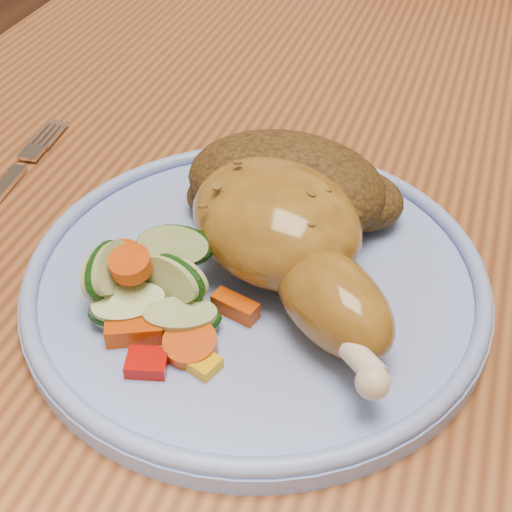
# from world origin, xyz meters

# --- Properties ---
(dining_table) EXTENTS (0.90, 1.40, 0.75)m
(dining_table) POSITION_xyz_m (0.00, 0.00, 0.67)
(dining_table) COLOR brown
(dining_table) RESTS_ON ground
(chair_far) EXTENTS (0.42, 0.42, 0.91)m
(chair_far) POSITION_xyz_m (0.00, 0.63, 0.49)
(chair_far) COLOR #4C2D16
(chair_far) RESTS_ON ground
(plate) EXTENTS (0.28, 0.28, 0.01)m
(plate) POSITION_xyz_m (-0.09, -0.08, 0.76)
(plate) COLOR #7892DB
(plate) RESTS_ON dining_table
(plate_rim) EXTENTS (0.28, 0.28, 0.01)m
(plate_rim) POSITION_xyz_m (-0.09, -0.08, 0.77)
(plate_rim) COLOR #7892DB
(plate_rim) RESTS_ON plate
(chicken_leg) EXTENTS (0.17, 0.17, 0.06)m
(chicken_leg) POSITION_xyz_m (-0.07, -0.08, 0.79)
(chicken_leg) COLOR #90631E
(chicken_leg) RESTS_ON plate
(rice_pilaf) EXTENTS (0.14, 0.09, 0.06)m
(rice_pilaf) POSITION_xyz_m (-0.09, -0.02, 0.78)
(rice_pilaf) COLOR #493012
(rice_pilaf) RESTS_ON plate
(vegetable_pile) EXTENTS (0.11, 0.10, 0.05)m
(vegetable_pile) POSITION_xyz_m (-0.13, -0.13, 0.78)
(vegetable_pile) COLOR #A50A05
(vegetable_pile) RESTS_ON plate
(fork) EXTENTS (0.03, 0.15, 0.00)m
(fork) POSITION_xyz_m (-0.29, -0.04, 0.75)
(fork) COLOR silver
(fork) RESTS_ON dining_table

